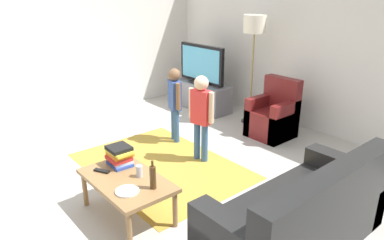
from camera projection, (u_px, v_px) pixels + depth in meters
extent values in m
plane|color=#B2ADA3|center=(153.00, 183.00, 4.27)|extent=(7.80, 7.80, 0.00)
cube|color=silver|center=(309.00, 44.00, 5.61)|extent=(6.00, 0.12, 2.70)
cube|color=silver|center=(48.00, 41.00, 5.96)|extent=(0.12, 6.00, 2.70)
cube|color=#B28C33|center=(161.00, 166.00, 4.66)|extent=(2.20, 1.60, 0.01)
cube|color=slate|center=(202.00, 96.00, 6.81)|extent=(1.20, 0.44, 0.50)
cube|color=black|center=(200.00, 104.00, 6.83)|extent=(1.10, 0.32, 0.03)
cube|color=black|center=(201.00, 82.00, 6.71)|extent=(0.44, 0.28, 0.03)
cube|color=black|center=(202.00, 64.00, 6.58)|extent=(1.10, 0.07, 0.68)
cube|color=#59B2D8|center=(200.00, 64.00, 6.56)|extent=(1.00, 0.01, 0.58)
cube|color=black|center=(294.00, 223.00, 3.19)|extent=(0.80, 1.80, 0.42)
cube|color=black|center=(329.00, 218.00, 2.90)|extent=(0.20, 1.80, 0.86)
cube|color=black|center=(342.00, 184.00, 3.64)|extent=(0.80, 0.20, 0.60)
cube|color=#B22823|center=(347.00, 175.00, 3.29)|extent=(0.10, 0.32, 0.32)
cube|color=maroon|center=(271.00, 124.00, 5.53)|extent=(0.60, 0.60, 0.42)
cube|color=maroon|center=(281.00, 106.00, 5.58)|extent=(0.60, 0.16, 0.90)
cube|color=maroon|center=(259.00, 114.00, 5.67)|extent=(0.12, 0.60, 0.60)
cube|color=maroon|center=(284.00, 122.00, 5.33)|extent=(0.12, 0.60, 0.60)
cylinder|color=#262626|center=(249.00, 121.00, 6.22)|extent=(0.28, 0.28, 0.02)
cylinder|color=#99844C|center=(252.00, 79.00, 5.96)|extent=(0.03, 0.03, 1.50)
cylinder|color=silver|center=(255.00, 24.00, 5.66)|extent=(0.36, 0.36, 0.28)
cylinder|color=#33598C|center=(174.00, 124.00, 5.41)|extent=(0.08, 0.08, 0.50)
cylinder|color=#33598C|center=(177.00, 126.00, 5.31)|extent=(0.08, 0.08, 0.50)
cube|color=#2D478C|center=(175.00, 95.00, 5.20)|extent=(0.27, 0.20, 0.43)
sphere|color=brown|center=(174.00, 75.00, 5.10)|extent=(0.18, 0.18, 0.18)
cylinder|color=brown|center=(171.00, 91.00, 5.33)|extent=(0.07, 0.07, 0.38)
cylinder|color=brown|center=(178.00, 97.00, 5.06)|extent=(0.07, 0.07, 0.38)
cylinder|color=#33598C|center=(197.00, 141.00, 4.79)|extent=(0.09, 0.09, 0.52)
cylinder|color=#33598C|center=(205.00, 143.00, 4.72)|extent=(0.09, 0.09, 0.52)
cube|color=red|center=(201.00, 107.00, 4.58)|extent=(0.27, 0.18, 0.45)
sphere|color=beige|center=(201.00, 83.00, 4.48)|extent=(0.19, 0.19, 0.19)
cylinder|color=beige|center=(191.00, 103.00, 4.67)|extent=(0.07, 0.07, 0.40)
cylinder|color=beige|center=(211.00, 108.00, 4.49)|extent=(0.07, 0.07, 0.40)
cube|color=olive|center=(126.00, 180.00, 3.52)|extent=(1.00, 0.60, 0.04)
cylinder|color=olive|center=(85.00, 189.00, 3.77)|extent=(0.05, 0.05, 0.38)
cylinder|color=olive|center=(129.00, 231.00, 3.12)|extent=(0.05, 0.05, 0.38)
cylinder|color=olive|center=(127.00, 174.00, 4.07)|extent=(0.05, 0.05, 0.38)
cylinder|color=olive|center=(175.00, 209.00, 3.42)|extent=(0.05, 0.05, 0.38)
cube|color=#334CA5|center=(120.00, 164.00, 3.78)|extent=(0.27, 0.21, 0.03)
cube|color=white|center=(121.00, 160.00, 3.78)|extent=(0.25, 0.22, 0.03)
cube|color=red|center=(119.00, 158.00, 3.76)|extent=(0.24, 0.22, 0.04)
cube|color=orange|center=(120.00, 154.00, 3.76)|extent=(0.24, 0.22, 0.04)
cube|color=yellow|center=(119.00, 152.00, 3.74)|extent=(0.29, 0.20, 0.03)
cube|color=black|center=(119.00, 148.00, 3.74)|extent=(0.23, 0.22, 0.04)
cylinder|color=#4C3319|center=(153.00, 178.00, 3.31)|extent=(0.06, 0.06, 0.22)
cylinder|color=#4C3319|center=(152.00, 164.00, 3.26)|extent=(0.02, 0.02, 0.06)
cube|color=black|center=(102.00, 171.00, 3.64)|extent=(0.17, 0.12, 0.02)
cylinder|color=silver|center=(139.00, 171.00, 3.53)|extent=(0.07, 0.07, 0.12)
cylinder|color=white|center=(127.00, 191.00, 3.28)|extent=(0.22, 0.22, 0.02)
cube|color=silver|center=(128.00, 191.00, 3.26)|extent=(0.15, 0.04, 0.01)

